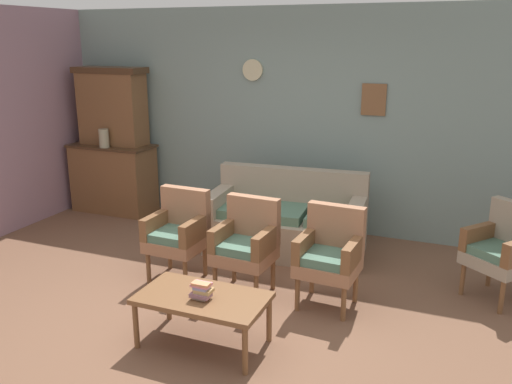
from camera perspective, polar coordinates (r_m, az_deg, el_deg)
The scene contains 12 objects.
ground_plane at distance 4.78m, azimuth -5.70°, elevation -13.24°, with size 7.68×7.68×0.00m, color brown.
wall_back_with_decor at distance 6.68m, azimuth 4.63°, elevation 7.55°, with size 6.40×0.09×2.70m.
side_cabinet at distance 7.69m, azimuth -14.83°, elevation 1.46°, with size 1.16×0.55×0.93m.
cabinet_upper_hutch at distance 7.57m, azimuth -15.00°, elevation 8.83°, with size 0.99×0.38×1.03m.
vase_on_cabinet at distance 7.42m, azimuth -15.82°, elevation 5.51°, with size 0.13×0.13×0.25m, color #9D987B.
floral_couch at distance 6.06m, azimuth 3.25°, elevation -3.29°, with size 1.78×0.94×0.90m.
armchair_by_doorway at distance 5.37m, azimuth -8.23°, elevation -4.07°, with size 0.54×0.51×0.90m.
armchair_near_cabinet at distance 5.04m, azimuth -1.00°, elevation -5.31°, with size 0.54×0.52×0.90m.
armchair_row_middle at distance 4.84m, azimuth 7.86°, elevation -6.38°, with size 0.55×0.52×0.90m.
wingback_chair_by_fireplace at distance 5.39m, azimuth 24.75°, elevation -5.38°, with size 0.71×0.71×0.90m.
coffee_table at distance 4.26m, azimuth -5.68°, elevation -11.42°, with size 1.00×0.56×0.42m.
book_stack_on_table at distance 4.16m, azimuth -5.78°, elevation -10.36°, with size 0.16×0.13×0.14m.
Camera 1 is at (2.00, -3.66, 2.33)m, focal length 37.74 mm.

